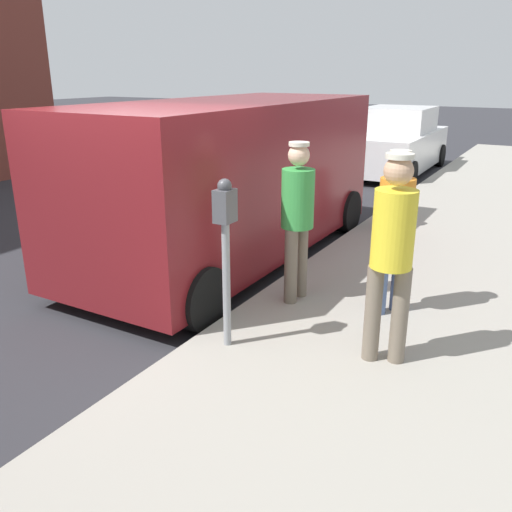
{
  "coord_description": "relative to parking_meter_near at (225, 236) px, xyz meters",
  "views": [
    {
      "loc": [
        3.76,
        -3.98,
        2.5
      ],
      "look_at": [
        1.65,
        -0.34,
        1.05
      ],
      "focal_mm": 37.59,
      "sensor_mm": 36.0,
      "label": 1
    }
  ],
  "objects": [
    {
      "name": "parking_meter_near",
      "position": [
        0.0,
        0.0,
        0.0
      ],
      "size": [
        0.14,
        0.18,
        1.52
      ],
      "color": "gray",
      "rests_on": "sidewalk_slab"
    },
    {
      "name": "pedestrian_in_green",
      "position": [
        0.08,
        1.24,
        -0.06
      ],
      "size": [
        0.34,
        0.36,
        1.69
      ],
      "color": "#726656",
      "rests_on": "sidewalk_slab"
    },
    {
      "name": "pedestrian_in_yellow",
      "position": [
        1.31,
        0.44,
        -0.01
      ],
      "size": [
        0.35,
        0.34,
        1.77
      ],
      "color": "#726656",
      "rests_on": "sidewalk_slab"
    },
    {
      "name": "parked_sedan_ahead",
      "position": [
        -1.53,
        10.29,
        -0.43
      ],
      "size": [
        2.01,
        4.43,
        1.65
      ],
      "color": "white",
      "rests_on": "ground"
    },
    {
      "name": "pedestrian_in_orange",
      "position": [
        1.04,
        1.43,
        -0.09
      ],
      "size": [
        0.34,
        0.34,
        1.65
      ],
      "color": "#4C608C",
      "rests_on": "sidewalk_slab"
    },
    {
      "name": "ground_plane",
      "position": [
        -1.35,
        0.34,
        -1.18
      ],
      "size": [
        80.0,
        80.0,
        0.0
      ],
      "primitive_type": "plane",
      "color": "#2D2D33"
    },
    {
      "name": "fire_hydrant",
      "position": [
        0.1,
        4.59,
        -0.61
      ],
      "size": [
        0.24,
        0.24,
        0.86
      ],
      "color": "red",
      "rests_on": "sidewalk_slab"
    },
    {
      "name": "sidewalk_slab",
      "position": [
        2.15,
        0.34,
        -1.11
      ],
      "size": [
        5.0,
        32.0,
        0.15
      ],
      "primitive_type": "cube",
      "color": "#9E998E",
      "rests_on": "ground"
    },
    {
      "name": "parked_van",
      "position": [
        -1.5,
        2.4,
        -0.03
      ],
      "size": [
        2.14,
        5.21,
        2.15
      ],
      "color": "maroon",
      "rests_on": "ground"
    }
  ]
}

